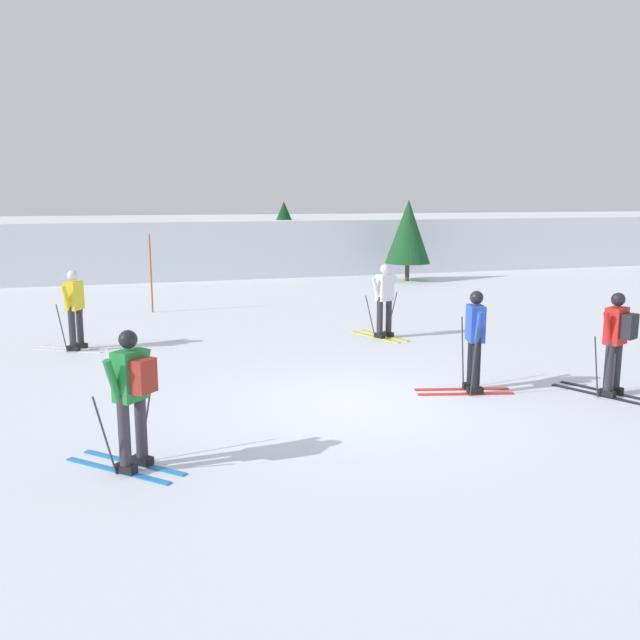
{
  "coord_description": "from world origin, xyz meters",
  "views": [
    {
      "loc": [
        -3.49,
        -9.66,
        3.24
      ],
      "look_at": [
        0.12,
        2.48,
        0.9
      ],
      "focal_mm": 37.93,
      "sensor_mm": 36.0,
      "label": 1
    }
  ],
  "objects_px": {
    "skier_yellow": "(74,308)",
    "trail_marker_pole": "(151,274)",
    "conifer_far_left": "(408,232)",
    "skier_white": "(384,299)",
    "skier_green": "(132,393)",
    "conifer_far_right": "(284,231)",
    "skier_red": "(616,339)",
    "skier_blue": "(474,339)"
  },
  "relations": [
    {
      "from": "skier_yellow",
      "to": "trail_marker_pole",
      "type": "height_order",
      "value": "trail_marker_pole"
    },
    {
      "from": "conifer_far_left",
      "to": "skier_white",
      "type": "bearing_deg",
      "value": -116.65
    },
    {
      "from": "skier_green",
      "to": "conifer_far_right",
      "type": "relative_size",
      "value": 0.57
    },
    {
      "from": "skier_green",
      "to": "skier_red",
      "type": "distance_m",
      "value": 7.64
    },
    {
      "from": "skier_white",
      "to": "trail_marker_pole",
      "type": "relative_size",
      "value": 0.78
    },
    {
      "from": "skier_red",
      "to": "skier_yellow",
      "type": "height_order",
      "value": "same"
    },
    {
      "from": "skier_yellow",
      "to": "skier_blue",
      "type": "bearing_deg",
      "value": -38.6
    },
    {
      "from": "skier_white",
      "to": "skier_blue",
      "type": "bearing_deg",
      "value": -92.78
    },
    {
      "from": "skier_red",
      "to": "conifer_far_right",
      "type": "bearing_deg",
      "value": 93.35
    },
    {
      "from": "skier_green",
      "to": "skier_yellow",
      "type": "xyz_separation_m",
      "value": [
        -1.03,
        6.97,
        -0.04
      ]
    },
    {
      "from": "skier_green",
      "to": "skier_blue",
      "type": "height_order",
      "value": "same"
    },
    {
      "from": "skier_white",
      "to": "skier_blue",
      "type": "relative_size",
      "value": 1.0
    },
    {
      "from": "skier_green",
      "to": "conifer_far_left",
      "type": "relative_size",
      "value": 0.55
    },
    {
      "from": "skier_blue",
      "to": "skier_red",
      "type": "height_order",
      "value": "same"
    },
    {
      "from": "trail_marker_pole",
      "to": "conifer_far_left",
      "type": "relative_size",
      "value": 0.71
    },
    {
      "from": "skier_green",
      "to": "conifer_far_right",
      "type": "bearing_deg",
      "value": 71.39
    },
    {
      "from": "skier_blue",
      "to": "conifer_far_right",
      "type": "distance_m",
      "value": 17.6
    },
    {
      "from": "skier_yellow",
      "to": "skier_white",
      "type": "bearing_deg",
      "value": -5.86
    },
    {
      "from": "skier_blue",
      "to": "conifer_far_left",
      "type": "bearing_deg",
      "value": 70.36
    },
    {
      "from": "skier_white",
      "to": "skier_green",
      "type": "bearing_deg",
      "value": -132.25
    },
    {
      "from": "skier_yellow",
      "to": "trail_marker_pole",
      "type": "bearing_deg",
      "value": 67.85
    },
    {
      "from": "skier_white",
      "to": "skier_red",
      "type": "relative_size",
      "value": 1.0
    },
    {
      "from": "skier_red",
      "to": "skier_yellow",
      "type": "bearing_deg",
      "value": 144.91
    },
    {
      "from": "skier_yellow",
      "to": "conifer_far_left",
      "type": "height_order",
      "value": "conifer_far_left"
    },
    {
      "from": "skier_red",
      "to": "trail_marker_pole",
      "type": "bearing_deg",
      "value": 123.18
    },
    {
      "from": "skier_yellow",
      "to": "conifer_far_left",
      "type": "bearing_deg",
      "value": 37.59
    },
    {
      "from": "skier_white",
      "to": "skier_red",
      "type": "bearing_deg",
      "value": -70.7
    },
    {
      "from": "skier_green",
      "to": "skier_yellow",
      "type": "distance_m",
      "value": 7.05
    },
    {
      "from": "skier_green",
      "to": "skier_white",
      "type": "bearing_deg",
      "value": 47.75
    },
    {
      "from": "skier_red",
      "to": "conifer_far_right",
      "type": "relative_size",
      "value": 0.57
    },
    {
      "from": "conifer_far_left",
      "to": "conifer_far_right",
      "type": "bearing_deg",
      "value": 139.15
    },
    {
      "from": "conifer_far_left",
      "to": "skier_yellow",
      "type": "bearing_deg",
      "value": -142.41
    },
    {
      "from": "skier_white",
      "to": "conifer_far_right",
      "type": "bearing_deg",
      "value": 86.49
    },
    {
      "from": "skier_blue",
      "to": "conifer_far_left",
      "type": "height_order",
      "value": "conifer_far_left"
    },
    {
      "from": "skier_white",
      "to": "skier_yellow",
      "type": "relative_size",
      "value": 1.0
    },
    {
      "from": "skier_yellow",
      "to": "conifer_far_right",
      "type": "xyz_separation_m",
      "value": [
        7.53,
        12.35,
        0.87
      ]
    },
    {
      "from": "conifer_far_right",
      "to": "conifer_far_left",
      "type": "bearing_deg",
      "value": -40.85
    },
    {
      "from": "skier_blue",
      "to": "skier_yellow",
      "type": "distance_m",
      "value": 8.33
    },
    {
      "from": "trail_marker_pole",
      "to": "conifer_far_left",
      "type": "xyz_separation_m",
      "value": [
        9.75,
        4.5,
        0.79
      ]
    },
    {
      "from": "skier_blue",
      "to": "skier_red",
      "type": "distance_m",
      "value": 2.26
    },
    {
      "from": "skier_white",
      "to": "conifer_far_right",
      "type": "distance_m",
      "value": 13.09
    },
    {
      "from": "conifer_far_left",
      "to": "conifer_far_right",
      "type": "distance_m",
      "value": 5.3
    }
  ]
}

